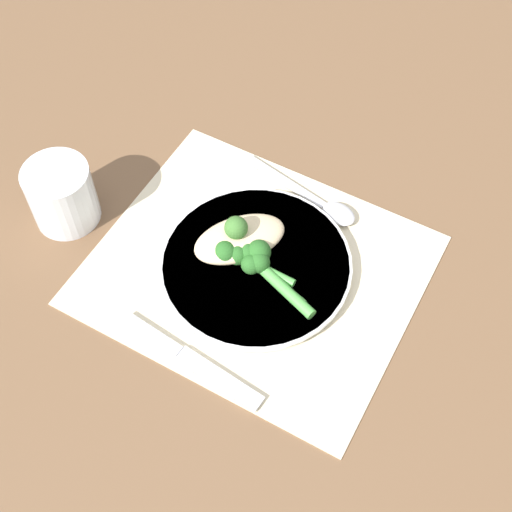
{
  "coord_description": "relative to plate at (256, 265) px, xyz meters",
  "views": [
    {
      "loc": [
        -0.24,
        0.43,
        0.77
      ],
      "look_at": [
        0.0,
        0.0,
        0.03
      ],
      "focal_mm": 50.0,
      "sensor_mm": 36.0,
      "label": 1
    }
  ],
  "objects": [
    {
      "name": "broccoli_stalk_rear",
      "position": [
        -0.01,
        0.01,
        0.02
      ],
      "size": [
        0.12,
        0.07,
        0.03
      ],
      "rotation": [
        0.0,
        0.0,
        10.66
      ],
      "color": "#51A847",
      "rests_on": "plate"
    },
    {
      "name": "chicken_fillet",
      "position": [
        0.03,
        -0.01,
        0.02
      ],
      "size": [
        0.13,
        0.14,
        0.03
      ],
      "rotation": [
        0.0,
        0.0,
        7.19
      ],
      "color": "beige",
      "rests_on": "plate"
    },
    {
      "name": "placemat",
      "position": [
        0.0,
        0.0,
        -0.01
      ],
      "size": [
        0.4,
        0.34,
        0.0
      ],
      "color": "beige",
      "rests_on": "ground_plane"
    },
    {
      "name": "pesto_dollop_primary",
      "position": [
        0.03,
        -0.01,
        0.04
      ],
      "size": [
        0.03,
        0.03,
        0.03
      ],
      "color": "#3D702D",
      "rests_on": "chicken_fillet"
    },
    {
      "name": "spoon",
      "position": [
        -0.03,
        -0.13,
        -0.0
      ],
      "size": [
        0.18,
        0.06,
        0.01
      ],
      "rotation": [
        0.0,
        0.0,
        1.38
      ],
      "color": "silver",
      "rests_on": "placemat"
    },
    {
      "name": "broccoli_stalk_front",
      "position": [
        0.01,
        0.0,
        0.02
      ],
      "size": [
        0.12,
        0.06,
        0.03
      ],
      "rotation": [
        0.0,
        0.0,
        10.72
      ],
      "color": "#51A847",
      "rests_on": "plate"
    },
    {
      "name": "water_glass",
      "position": [
        0.26,
        0.05,
        0.03
      ],
      "size": [
        0.09,
        0.09,
        0.09
      ],
      "color": "silver",
      "rests_on": "ground_plane"
    },
    {
      "name": "broccoli_stalk_left",
      "position": [
        0.03,
        0.01,
        0.02
      ],
      "size": [
        0.11,
        0.05,
        0.03
      ],
      "rotation": [
        0.0,
        0.0,
        10.96
      ],
      "color": "#51A847",
      "rests_on": "plate"
    },
    {
      "name": "ground_plane",
      "position": [
        0.0,
        0.0,
        -0.01
      ],
      "size": [
        3.0,
        3.0,
        0.0
      ],
      "primitive_type": "plane",
      "color": "brown"
    },
    {
      "name": "plate",
      "position": [
        0.0,
        0.0,
        0.0
      ],
      "size": [
        0.24,
        0.24,
        0.01
      ],
      "color": "white",
      "rests_on": "placemat"
    },
    {
      "name": "knife",
      "position": [
        0.01,
        0.15,
        -0.01
      ],
      "size": [
        0.2,
        0.04,
        0.01
      ],
      "rotation": [
        0.0,
        0.0,
        1.47
      ],
      "color": "silver",
      "rests_on": "placemat"
    }
  ]
}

